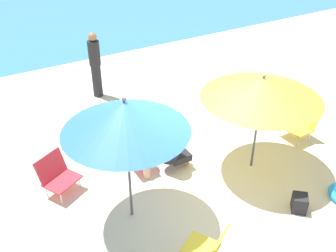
# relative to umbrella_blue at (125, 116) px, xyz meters

# --- Properties ---
(ground_plane) EXTENTS (40.00, 40.00, 0.00)m
(ground_plane) POSITION_rel_umbrella_blue_xyz_m (1.23, 0.02, -1.74)
(ground_plane) COLOR beige
(umbrella_blue) EXTENTS (1.72, 1.72, 2.02)m
(umbrella_blue) POSITION_rel_umbrella_blue_xyz_m (0.00, 0.00, 0.00)
(umbrella_blue) COLOR #4C4C51
(umbrella_blue) RESTS_ON ground_plane
(umbrella_yellow) EXTENTS (1.94, 1.94, 1.77)m
(umbrella_yellow) POSITION_rel_umbrella_blue_xyz_m (2.35, 0.01, -0.20)
(umbrella_yellow) COLOR #4C4C51
(umbrella_yellow) RESTS_ON ground_plane
(beach_chair_a) EXTENTS (0.70, 0.69, 0.65)m
(beach_chair_a) POSITION_rel_umbrella_blue_xyz_m (-0.79, 1.08, -1.40)
(beach_chair_a) COLOR red
(beach_chair_a) RESTS_ON ground_plane
(beach_chair_b) EXTENTS (0.67, 0.69, 0.68)m
(beach_chair_b) POSITION_rel_umbrella_blue_xyz_m (0.44, -1.34, -1.38)
(beach_chair_b) COLOR gold
(beach_chair_b) RESTS_ON ground_plane
(beach_chair_d) EXTENTS (0.53, 0.56, 0.59)m
(beach_chair_d) POSITION_rel_umbrella_blue_xyz_m (3.73, 0.25, -1.41)
(beach_chair_d) COLOR gold
(beach_chair_d) RESTS_ON ground_plane
(person_a) EXTENTS (0.26, 0.26, 1.52)m
(person_a) POSITION_rel_umbrella_blue_xyz_m (0.99, 3.88, -0.96)
(person_a) COLOR black
(person_a) RESTS_ON ground_plane
(person_b) EXTENTS (0.35, 0.57, 0.93)m
(person_b) POSITION_rel_umbrella_blue_xyz_m (0.60, 0.95, -1.26)
(person_b) COLOR #DB3866
(person_b) RESTS_ON ground_plane
(person_c) EXTENTS (0.57, 0.34, 0.98)m
(person_c) POSITION_rel_umbrella_blue_xyz_m (1.08, 0.64, -1.25)
(person_c) COLOR black
(person_c) RESTS_ON ground_plane
(beach_bag) EXTENTS (0.32, 0.32, 0.27)m
(beach_bag) POSITION_rel_umbrella_blue_xyz_m (2.26, -1.20, -1.60)
(beach_bag) COLOR black
(beach_bag) RESTS_ON ground_plane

